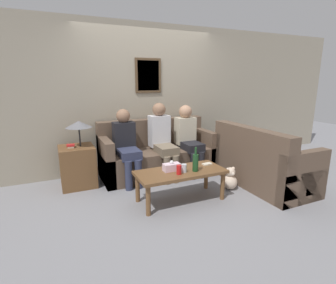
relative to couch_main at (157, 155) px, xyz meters
The scene contains 15 objects.
ground_plane 0.59m from the couch_main, 90.00° to the right, with size 16.00×16.00×0.00m, color gray.
wall_back 1.06m from the couch_main, 90.00° to the left, with size 9.00×0.08×2.60m.
couch_main is the anchor object (origin of this frame).
couch_side 1.74m from the couch_main, 42.74° to the right, with size 0.80×1.56×0.94m.
coffee_table 1.16m from the couch_main, 96.04° to the right, with size 1.22×0.54×0.43m.
side_table_with_lamp 1.34m from the couch_main, behind, with size 0.52×0.52×1.03m.
wine_bottle 1.27m from the couch_main, 87.63° to the right, with size 0.08×0.08×0.33m.
drinking_glass 1.24m from the couch_main, 95.06° to the right, with size 0.07×0.07×0.11m.
book_stack 1.14m from the couch_main, 72.16° to the right, with size 0.15×0.10×0.02m.
soda_can 1.29m from the couch_main, 99.12° to the right, with size 0.07×0.07×0.12m.
tissue_box 1.13m from the couch_main, 101.90° to the right, with size 0.23×0.12×0.15m.
person_left 0.69m from the couch_main, 163.95° to the right, with size 0.34×0.64×1.18m.
person_middle 0.39m from the couch_main, 81.92° to the right, with size 0.34×0.66×1.25m.
person_right 0.64m from the couch_main, 20.57° to the right, with size 0.34×0.62×1.20m.
teddy_bear 1.36m from the couch_main, 56.50° to the right, with size 0.22×0.22×0.35m.
Camera 1 is at (-1.66, -3.65, 1.64)m, focal length 28.00 mm.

